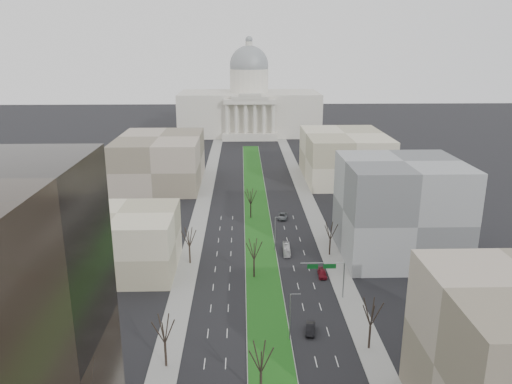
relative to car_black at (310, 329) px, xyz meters
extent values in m
plane|color=black|center=(-7.73, 62.72, -0.75)|extent=(600.00, 600.00, 0.00)
cube|color=#999993|center=(-7.73, 61.72, -0.68)|extent=(8.00, 222.00, 0.15)
cube|color=#134813|center=(-7.73, 61.72, -0.58)|extent=(7.70, 221.70, 0.06)
cube|color=gray|center=(-25.23, 37.72, -0.68)|extent=(5.00, 330.00, 0.15)
cube|color=gray|center=(9.77, 37.72, -0.68)|extent=(5.00, 330.00, 0.15)
cube|color=beige|center=(-7.73, 212.72, 11.25)|extent=(80.00, 40.00, 24.00)
cube|color=beige|center=(-7.73, 189.72, 1.25)|extent=(30.00, 6.00, 4.00)
cube|color=beige|center=(-7.73, 189.72, 20.25)|extent=(28.00, 5.00, 2.50)
cube|color=beige|center=(-7.73, 189.72, 22.25)|extent=(20.00, 5.00, 1.80)
cube|color=beige|center=(-7.73, 189.72, 23.85)|extent=(12.00, 5.00, 1.60)
cylinder|color=beige|center=(-7.73, 212.72, 29.25)|extent=(22.00, 22.00, 14.00)
sphere|color=gray|center=(-7.73, 212.72, 38.25)|extent=(22.00, 22.00, 22.00)
cylinder|color=beige|center=(-7.73, 212.72, 49.25)|extent=(4.00, 4.00, 4.00)
sphere|color=gray|center=(-7.73, 212.72, 52.25)|extent=(4.00, 4.00, 4.00)
cylinder|color=beige|center=(-20.23, 189.72, 11.25)|extent=(2.00, 2.00, 16.00)
cylinder|color=beige|center=(-15.23, 189.72, 11.25)|extent=(2.00, 2.00, 16.00)
cylinder|color=beige|center=(-10.23, 189.72, 11.25)|extent=(2.00, 2.00, 16.00)
cylinder|color=beige|center=(-5.23, 189.72, 11.25)|extent=(2.00, 2.00, 16.00)
cylinder|color=beige|center=(-0.23, 189.72, 11.25)|extent=(2.00, 2.00, 16.00)
cylinder|color=beige|center=(4.77, 189.72, 11.25)|extent=(2.00, 2.00, 16.00)
cube|color=tan|center=(-40.73, 27.72, 6.25)|extent=(26.00, 22.00, 14.00)
cube|color=slate|center=(26.27, 34.72, 11.25)|extent=(28.00, 26.00, 24.00)
cube|color=gray|center=(-42.73, 102.72, 8.25)|extent=(30.00, 40.00, 18.00)
cube|color=tan|center=(27.27, 107.72, 8.25)|extent=(30.00, 40.00, 18.00)
cylinder|color=black|center=(-24.93, -9.28, 1.41)|extent=(0.40, 0.40, 4.32)
cylinder|color=black|center=(-24.93, 30.72, 1.36)|extent=(0.40, 0.40, 4.22)
cylinder|color=black|center=(9.47, -5.28, 1.46)|extent=(0.40, 0.40, 4.42)
cylinder|color=black|center=(9.47, 34.72, 1.26)|extent=(0.40, 0.40, 4.03)
cylinder|color=black|center=(-9.73, 22.72, 1.41)|extent=(0.40, 0.40, 4.32)
cylinder|color=black|center=(-9.73, 62.72, 1.41)|extent=(0.40, 0.40, 4.32)
cylinder|color=gray|center=(-4.03, -2.28, 3.75)|extent=(0.20, 0.20, 9.00)
cylinder|color=gray|center=(-3.13, -2.28, 8.35)|extent=(1.80, 0.12, 0.12)
cylinder|color=gray|center=(-4.03, 37.72, 3.75)|extent=(0.20, 0.20, 9.00)
cylinder|color=gray|center=(-3.13, 37.72, 8.35)|extent=(1.80, 0.12, 0.12)
cylinder|color=gray|center=(8.47, 12.72, 3.25)|extent=(0.24, 0.24, 8.00)
cylinder|color=gray|center=(3.97, 12.72, 7.25)|extent=(9.00, 0.18, 0.18)
cube|color=#0C591E|center=(5.47, 12.80, 6.45)|extent=(2.60, 0.08, 1.00)
cube|color=#0C591E|center=(1.97, 12.80, 6.45)|extent=(2.20, 0.08, 1.00)
imported|color=black|center=(0.00, 0.00, 0.00)|extent=(2.33, 4.76, 1.50)
imported|color=maroon|center=(5.77, 22.88, -0.08)|extent=(2.11, 4.73, 1.35)
imported|color=#575C60|center=(-0.08, 62.07, 0.03)|extent=(3.38, 5.94, 1.56)
imported|color=silver|center=(-1.18, 36.32, 0.23)|extent=(1.94, 7.14, 1.97)
camera|label=1|loc=(-12.27, -79.79, 49.95)|focal=35.00mm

